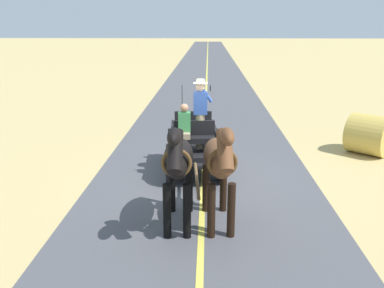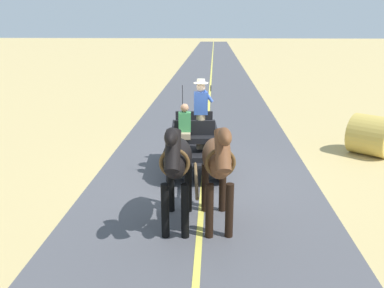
{
  "view_description": "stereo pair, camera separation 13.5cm",
  "coord_description": "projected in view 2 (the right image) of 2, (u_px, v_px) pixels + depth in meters",
  "views": [
    {
      "loc": [
        -0.09,
        9.92,
        3.81
      ],
      "look_at": [
        0.26,
        0.83,
        1.1
      ],
      "focal_mm": 38.1,
      "sensor_mm": 36.0,
      "label": 1
    },
    {
      "loc": [
        -0.23,
        9.92,
        3.81
      ],
      "look_at": [
        0.26,
        0.83,
        1.1
      ],
      "focal_mm": 38.1,
      "sensor_mm": 36.0,
      "label": 2
    }
  ],
  "objects": [
    {
      "name": "ground_plane",
      "position": [
        204.0,
        176.0,
        10.59
      ],
      "size": [
        200.0,
        200.0,
        0.0
      ],
      "primitive_type": "plane",
      "color": "tan"
    },
    {
      "name": "road_surface",
      "position": [
        204.0,
        175.0,
        10.59
      ],
      "size": [
        5.61,
        160.0,
        0.01
      ],
      "primitive_type": "cube",
      "color": "#4C4C51",
      "rests_on": "ground"
    },
    {
      "name": "road_centre_stripe",
      "position": [
        204.0,
        175.0,
        10.59
      ],
      "size": [
        0.12,
        160.0,
        0.0
      ],
      "primitive_type": "cube",
      "color": "#DBCC4C",
      "rests_on": "road_surface"
    },
    {
      "name": "horse_drawn_carriage",
      "position": [
        195.0,
        142.0,
        10.64
      ],
      "size": [
        1.56,
        4.52,
        2.5
      ],
      "color": "black",
      "rests_on": "ground"
    },
    {
      "name": "horse_near_side",
      "position": [
        218.0,
        162.0,
        7.6
      ],
      "size": [
        0.71,
        2.14,
        2.21
      ],
      "color": "brown",
      "rests_on": "ground"
    },
    {
      "name": "horse_off_side",
      "position": [
        177.0,
        162.0,
        7.59
      ],
      "size": [
        0.57,
        2.13,
        2.21
      ],
      "color": "black",
      "rests_on": "ground"
    },
    {
      "name": "hay_bale",
      "position": [
        371.0,
        135.0,
        12.12
      ],
      "size": [
        1.62,
        1.63,
        1.2
      ],
      "primitive_type": "cylinder",
      "rotation": [
        0.0,
        1.57,
        2.43
      ],
      "color": "gold",
      "rests_on": "ground"
    }
  ]
}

